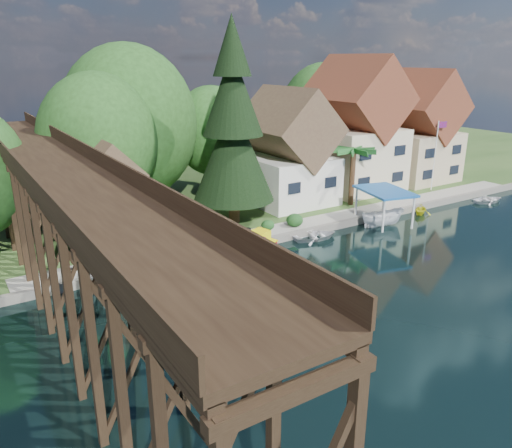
# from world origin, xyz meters

# --- Properties ---
(ground) EXTENTS (140.00, 140.00, 0.00)m
(ground) POSITION_xyz_m (0.00, 0.00, 0.00)
(ground) COLOR black
(ground) RESTS_ON ground
(bank) EXTENTS (140.00, 52.00, 0.50)m
(bank) POSITION_xyz_m (0.00, 34.00, 0.25)
(bank) COLOR #2A491D
(bank) RESTS_ON ground
(seawall) EXTENTS (60.00, 0.40, 0.62)m
(seawall) POSITION_xyz_m (4.00, 8.00, 0.31)
(seawall) COLOR slate
(seawall) RESTS_ON ground
(promenade) EXTENTS (50.00, 2.60, 0.06)m
(promenade) POSITION_xyz_m (6.00, 9.30, 0.53)
(promenade) COLOR gray
(promenade) RESTS_ON bank
(trestle_bridge) EXTENTS (4.12, 44.18, 9.30)m
(trestle_bridge) POSITION_xyz_m (-16.00, 5.17, 5.35)
(trestle_bridge) COLOR black
(trestle_bridge) RESTS_ON ground
(house_left) EXTENTS (7.64, 8.64, 11.02)m
(house_left) POSITION_xyz_m (7.00, 16.00, 5.14)
(house_left) COLOR white
(house_left) RESTS_ON bank
(house_center) EXTENTS (8.65, 9.18, 13.89)m
(house_center) POSITION_xyz_m (16.00, 16.50, 6.42)
(house_center) COLOR beige
(house_center) RESTS_ON bank
(house_right) EXTENTS (8.15, 8.64, 12.45)m
(house_right) POSITION_xyz_m (25.00, 16.00, 5.78)
(house_right) COLOR #C4B08D
(house_right) RESTS_ON bank
(shed) EXTENTS (5.09, 5.40, 7.85)m
(shed) POSITION_xyz_m (-11.00, 14.50, 3.83)
(shed) COLOR white
(shed) RESTS_ON bank
(bg_trees) EXTENTS (49.90, 13.30, 10.57)m
(bg_trees) POSITION_xyz_m (1.00, 21.25, 7.29)
(bg_trees) COLOR #382314
(bg_trees) RESTS_ON bank
(shrubs) EXTENTS (15.76, 2.47, 1.70)m
(shrubs) POSITION_xyz_m (-4.60, 9.26, 1.23)
(shrubs) COLOR #163D18
(shrubs) RESTS_ON bank
(conifer) EXTENTS (6.80, 6.80, 16.74)m
(conifer) POSITION_xyz_m (-0.67, 13.06, 8.56)
(conifer) COLOR #382314
(conifer) RESTS_ON bank
(palm_tree) EXTENTS (5.36, 5.36, 5.82)m
(palm_tree) POSITION_xyz_m (11.55, 11.73, 5.58)
(palm_tree) COLOR #382314
(palm_tree) RESTS_ON bank
(flagpole) EXTENTS (1.14, 0.26, 7.34)m
(flagpole) POSITION_xyz_m (22.86, 11.24, 5.00)
(flagpole) COLOR white
(flagpole) RESTS_ON bank
(tugboat) EXTENTS (3.43, 2.45, 2.25)m
(tugboat) POSITION_xyz_m (-2.23, 7.02, 0.67)
(tugboat) COLOR #A90B1A
(tugboat) RESTS_ON ground
(boat_white_a) EXTENTS (4.14, 3.27, 0.78)m
(boat_white_a) POSITION_xyz_m (3.42, 7.01, 0.39)
(boat_white_a) COLOR silver
(boat_white_a) RESTS_ON ground
(boat_canopy) EXTENTS (4.57, 5.73, 3.26)m
(boat_canopy) POSITION_xyz_m (10.44, 6.46, 1.40)
(boat_canopy) COLOR white
(boat_canopy) RESTS_ON ground
(boat_yellow) EXTENTS (2.82, 2.68, 1.16)m
(boat_yellow) POSITION_xyz_m (16.08, 7.02, 0.58)
(boat_yellow) COLOR #CCCC16
(boat_yellow) RESTS_ON ground
(boat_white_b) EXTENTS (3.72, 2.94, 0.69)m
(boat_white_b) POSITION_xyz_m (25.23, 6.06, 0.35)
(boat_white_b) COLOR white
(boat_white_b) RESTS_ON ground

